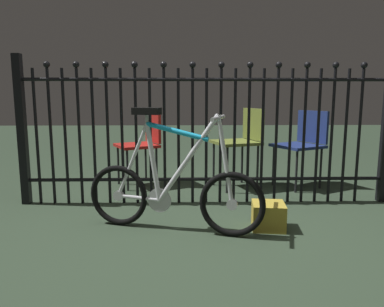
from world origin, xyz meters
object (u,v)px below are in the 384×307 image
at_px(chair_olive, 242,138).
at_px(chair_red, 144,139).
at_px(bicycle, 172,189).
at_px(display_crate, 268,216).
at_px(chair_navy, 303,140).

bearing_deg(chair_olive, chair_red, 173.26).
bearing_deg(chair_olive, bicycle, -119.15).
distance_m(bicycle, chair_red, 1.46).
bearing_deg(chair_red, bicycle, -75.68).
bearing_deg(display_crate, bicycle, -177.92).
xyz_separation_m(chair_navy, display_crate, (-0.67, -1.28, -0.41)).
xyz_separation_m(chair_red, chair_olive, (1.07, -0.13, 0.02)).
xyz_separation_m(chair_olive, display_crate, (0.00, -1.25, -0.44)).
xyz_separation_m(bicycle, chair_red, (-0.36, 1.40, 0.21)).
xyz_separation_m(bicycle, display_crate, (0.71, 0.03, -0.21)).
distance_m(chair_olive, display_crate, 1.33).
distance_m(bicycle, chair_olive, 1.48).
bearing_deg(chair_olive, chair_navy, 2.43).
height_order(chair_olive, display_crate, chair_olive).
bearing_deg(chair_navy, chair_olive, -177.57).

